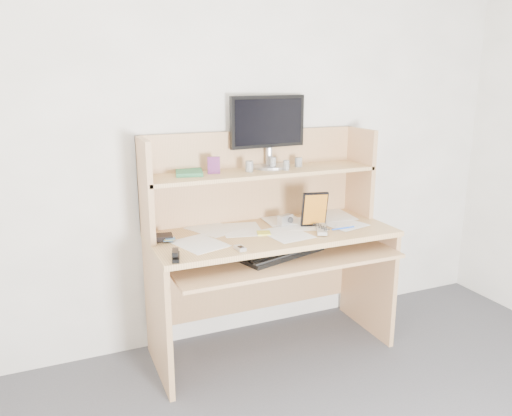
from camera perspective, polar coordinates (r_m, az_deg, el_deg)
name	(u,v)px	position (r m, az deg, el deg)	size (l,w,h in m)	color
back_wall	(251,138)	(3.06, -0.60, 7.96)	(3.60, 0.04, 2.50)	white
desk	(266,237)	(2.96, 1.21, -3.28)	(1.40, 0.70, 1.30)	tan
paper_clutter	(272,231)	(2.88, 1.87, -2.63)	(1.32, 0.54, 0.01)	white
keyboard	(282,253)	(2.78, 2.97, -5.11)	(0.53, 0.32, 0.03)	black
tv_remote	(321,229)	(2.89, 7.47, -2.39)	(0.05, 0.19, 0.02)	#9A9A95
flip_phone	(240,247)	(2.56, -1.84, -4.52)	(0.04, 0.07, 0.02)	silver
stapler	(176,254)	(2.47, -9.16, -5.24)	(0.03, 0.13, 0.04)	black
wallet	(163,237)	(2.75, -10.64, -3.31)	(0.11, 0.09, 0.03)	black
sticky_note_pad	(264,233)	(2.83, 0.89, -2.89)	(0.07, 0.07, 0.01)	yellow
digital_camera	(285,220)	(2.98, 3.35, -1.35)	(0.10, 0.04, 0.06)	#BABABC
game_case	(314,209)	(2.94, 6.69, -0.15)	(0.15, 0.02, 0.21)	black
blue_pen	(343,228)	(2.95, 9.92, -2.28)	(0.01, 0.01, 0.15)	blue
card_box	(214,165)	(2.83, -4.86, 4.89)	(0.07, 0.02, 0.10)	maroon
shelf_book	(189,172)	(2.84, -7.66, 4.07)	(0.15, 0.20, 0.02)	#317B45
chip_stack_a	(249,166)	(2.88, -0.77, 4.78)	(0.05, 0.05, 0.06)	black
chip_stack_b	(286,165)	(2.94, 3.48, 4.90)	(0.04, 0.04, 0.06)	white
chip_stack_c	(299,162)	(3.06, 4.88, 5.24)	(0.05, 0.05, 0.06)	black
chip_stack_d	(273,163)	(2.99, 1.91, 5.18)	(0.04, 0.04, 0.07)	silver
monitor	(268,129)	(3.03, 1.41, 8.99)	(0.49, 0.25, 0.43)	#AFAFB4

